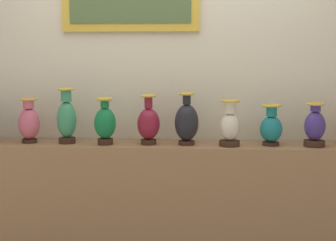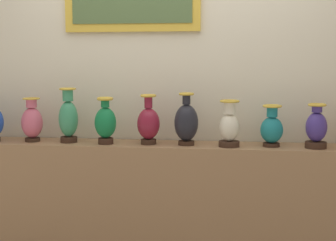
{
  "view_description": "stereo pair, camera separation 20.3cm",
  "coord_description": "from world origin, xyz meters",
  "px_view_note": "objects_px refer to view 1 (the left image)",
  "views": [
    {
      "loc": [
        0.23,
        -3.42,
        1.53
      ],
      "look_at": [
        0.0,
        0.0,
        1.12
      ],
      "focal_mm": 51.22,
      "sensor_mm": 36.0,
      "label": 1
    },
    {
      "loc": [
        0.43,
        -3.4,
        1.53
      ],
      "look_at": [
        0.0,
        0.0,
        1.12
      ],
      "focal_mm": 51.22,
      "sensor_mm": 36.0,
      "label": 2
    }
  ],
  "objects_px": {
    "vase_rose": "(29,123)",
    "vase_teal": "(271,127)",
    "vase_onyx": "(187,122)",
    "vase_emerald": "(105,123)",
    "vase_burgundy": "(149,123)",
    "vase_jade": "(67,119)",
    "vase_indigo": "(315,127)",
    "vase_ivory": "(230,126)"
  },
  "relations": [
    {
      "from": "vase_burgundy",
      "to": "vase_teal",
      "type": "xyz_separation_m",
      "value": [
        0.87,
        0.01,
        -0.02
      ]
    },
    {
      "from": "vase_onyx",
      "to": "vase_teal",
      "type": "bearing_deg",
      "value": 0.96
    },
    {
      "from": "vase_jade",
      "to": "vase_indigo",
      "type": "xyz_separation_m",
      "value": [
        1.77,
        -0.02,
        -0.04
      ]
    },
    {
      "from": "vase_onyx",
      "to": "vase_indigo",
      "type": "bearing_deg",
      "value": -0.86
    },
    {
      "from": "vase_rose",
      "to": "vase_jade",
      "type": "xyz_separation_m",
      "value": [
        0.28,
        -0.0,
        0.03
      ]
    },
    {
      "from": "vase_rose",
      "to": "vase_onyx",
      "type": "xyz_separation_m",
      "value": [
        1.16,
        -0.01,
        0.01
      ]
    },
    {
      "from": "vase_rose",
      "to": "vase_teal",
      "type": "height_order",
      "value": "vase_rose"
    },
    {
      "from": "vase_jade",
      "to": "vase_burgundy",
      "type": "height_order",
      "value": "vase_jade"
    },
    {
      "from": "vase_rose",
      "to": "vase_jade",
      "type": "relative_size",
      "value": 0.81
    },
    {
      "from": "vase_rose",
      "to": "vase_onyx",
      "type": "height_order",
      "value": "vase_onyx"
    },
    {
      "from": "vase_jade",
      "to": "vase_indigo",
      "type": "distance_m",
      "value": 1.77
    },
    {
      "from": "vase_jade",
      "to": "vase_rose",
      "type": "bearing_deg",
      "value": 179.48
    },
    {
      "from": "vase_jade",
      "to": "vase_emerald",
      "type": "height_order",
      "value": "vase_jade"
    },
    {
      "from": "vase_jade",
      "to": "vase_teal",
      "type": "xyz_separation_m",
      "value": [
        1.47,
        0.0,
        -0.05
      ]
    },
    {
      "from": "vase_rose",
      "to": "vase_emerald",
      "type": "height_order",
      "value": "vase_emerald"
    },
    {
      "from": "vase_rose",
      "to": "vase_onyx",
      "type": "distance_m",
      "value": 1.16
    },
    {
      "from": "vase_rose",
      "to": "vase_teal",
      "type": "distance_m",
      "value": 1.75
    },
    {
      "from": "vase_emerald",
      "to": "vase_burgundy",
      "type": "xyz_separation_m",
      "value": [
        0.31,
        0.03,
        -0.0
      ]
    },
    {
      "from": "vase_burgundy",
      "to": "vase_ivory",
      "type": "height_order",
      "value": "vase_burgundy"
    },
    {
      "from": "vase_emerald",
      "to": "vase_onyx",
      "type": "relative_size",
      "value": 0.91
    },
    {
      "from": "vase_ivory",
      "to": "vase_indigo",
      "type": "xyz_separation_m",
      "value": [
        0.59,
        0.02,
        -0.0
      ]
    },
    {
      "from": "vase_ivory",
      "to": "vase_teal",
      "type": "height_order",
      "value": "vase_ivory"
    },
    {
      "from": "vase_rose",
      "to": "vase_burgundy",
      "type": "xyz_separation_m",
      "value": [
        0.88,
        -0.01,
        0.01
      ]
    },
    {
      "from": "vase_rose",
      "to": "vase_indigo",
      "type": "relative_size",
      "value": 1.06
    },
    {
      "from": "vase_burgundy",
      "to": "vase_onyx",
      "type": "relative_size",
      "value": 0.96
    },
    {
      "from": "vase_burgundy",
      "to": "vase_ivory",
      "type": "xyz_separation_m",
      "value": [
        0.58,
        -0.03,
        -0.01
      ]
    },
    {
      "from": "vase_burgundy",
      "to": "vase_emerald",
      "type": "bearing_deg",
      "value": -174.93
    },
    {
      "from": "vase_emerald",
      "to": "vase_ivory",
      "type": "distance_m",
      "value": 0.89
    },
    {
      "from": "vase_jade",
      "to": "vase_ivory",
      "type": "relative_size",
      "value": 1.23
    },
    {
      "from": "vase_ivory",
      "to": "vase_indigo",
      "type": "relative_size",
      "value": 1.07
    },
    {
      "from": "vase_emerald",
      "to": "vase_burgundy",
      "type": "height_order",
      "value": "vase_burgundy"
    },
    {
      "from": "vase_jade",
      "to": "vase_teal",
      "type": "relative_size",
      "value": 1.37
    },
    {
      "from": "vase_emerald",
      "to": "vase_burgundy",
      "type": "bearing_deg",
      "value": 5.07
    },
    {
      "from": "vase_jade",
      "to": "vase_onyx",
      "type": "distance_m",
      "value": 0.87
    },
    {
      "from": "vase_jade",
      "to": "vase_emerald",
      "type": "bearing_deg",
      "value": -7.25
    },
    {
      "from": "vase_burgundy",
      "to": "vase_onyx",
      "type": "distance_m",
      "value": 0.27
    },
    {
      "from": "vase_ivory",
      "to": "vase_indigo",
      "type": "height_order",
      "value": "vase_ivory"
    },
    {
      "from": "vase_onyx",
      "to": "vase_teal",
      "type": "distance_m",
      "value": 0.6
    },
    {
      "from": "vase_teal",
      "to": "vase_emerald",
      "type": "bearing_deg",
      "value": -178.16
    },
    {
      "from": "vase_jade",
      "to": "vase_burgundy",
      "type": "xyz_separation_m",
      "value": [
        0.6,
        -0.01,
        -0.03
      ]
    },
    {
      "from": "vase_emerald",
      "to": "vase_ivory",
      "type": "bearing_deg",
      "value": -0.33
    },
    {
      "from": "vase_jade",
      "to": "vase_onyx",
      "type": "xyz_separation_m",
      "value": [
        0.87,
        -0.01,
        -0.02
      ]
    }
  ]
}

